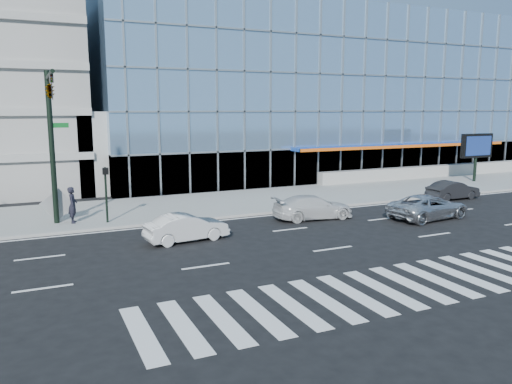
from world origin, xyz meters
TOP-DOWN VIEW (x-y plane):
  - ground at (0.00, 0.00)m, footprint 160.00×160.00m
  - sidewalk at (0.00, 8.00)m, footprint 120.00×8.00m
  - theatre_building at (14.00, 26.00)m, footprint 42.00×26.00m
  - ramp_block at (-6.00, 18.00)m, footprint 6.00×8.00m
  - retaining_wall at (24.00, 11.60)m, footprint 30.00×0.80m
  - traffic_signal at (-11.00, 4.57)m, footprint 1.14×5.74m
  - ped_signal_post at (-8.50, 4.94)m, footprint 0.30×0.33m
  - marquee_sign at (22.00, 7.99)m, footprint 3.20×0.43m
  - silver_suv at (8.40, -1.00)m, footprint 5.21×2.85m
  - white_suv at (2.40, 1.72)m, footprint 4.81×2.34m
  - white_sedan at (-5.56, 0.05)m, footprint 4.10×1.83m
  - dark_sedan at (14.40, 3.00)m, footprint 3.90×1.42m
  - pedestrian at (-10.17, 5.64)m, footprint 0.58×0.78m
  - tilted_panel at (-10.90, 6.34)m, footprint 1.83×0.10m

SIDE VIEW (x-z plane):
  - ground at x=0.00m, z-range 0.00..0.00m
  - sidewalk at x=0.00m, z-range 0.00..0.15m
  - dark_sedan at x=14.40m, z-range 0.00..1.28m
  - retaining_wall at x=24.00m, z-range 0.15..1.15m
  - white_sedan at x=-5.56m, z-range 0.00..1.31m
  - white_suv at x=2.40m, z-range 0.00..1.35m
  - silver_suv at x=8.40m, z-range 0.00..1.39m
  - tilted_panel at x=-10.90m, z-range 0.15..1.97m
  - pedestrian at x=-10.17m, z-range 0.15..2.10m
  - ped_signal_post at x=-8.50m, z-range 0.64..3.64m
  - ramp_block at x=-6.00m, z-range 0.00..6.00m
  - marquee_sign at x=22.00m, z-range 1.07..5.07m
  - traffic_signal at x=-11.00m, z-range 2.16..10.16m
  - theatre_building at x=14.00m, z-range 0.00..15.00m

